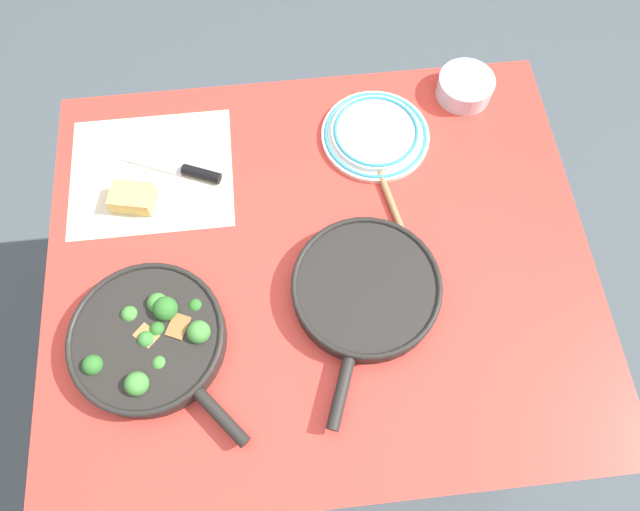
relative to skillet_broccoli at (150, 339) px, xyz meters
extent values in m
plane|color=#424C51|center=(0.33, 0.14, -0.78)|extent=(14.00, 14.00, 0.00)
cube|color=red|center=(0.33, 0.14, -0.04)|extent=(1.11, 0.93, 0.03)
cylinder|color=#BCBCC1|center=(-0.16, -0.26, -0.42)|extent=(0.05, 0.05, 0.72)
cylinder|color=#BCBCC1|center=(0.83, -0.26, -0.42)|extent=(0.05, 0.05, 0.72)
cylinder|color=#BCBCC1|center=(-0.16, 0.54, -0.42)|extent=(0.05, 0.05, 0.72)
cylinder|color=#BCBCC1|center=(0.83, 0.54, -0.42)|extent=(0.05, 0.05, 0.72)
cylinder|color=black|center=(0.00, 0.00, -0.01)|extent=(0.29, 0.29, 0.04)
torus|color=black|center=(0.00, 0.00, 0.02)|extent=(0.29, 0.29, 0.01)
cylinder|color=black|center=(0.13, -0.16, 0.00)|extent=(0.10, 0.11, 0.02)
cylinder|color=#245B1C|center=(0.02, 0.01, -0.01)|extent=(0.01, 0.01, 0.02)
sphere|color=#2D6B28|center=(0.02, 0.01, 0.01)|extent=(0.03, 0.03, 0.03)
cylinder|color=#245B1C|center=(0.09, 0.05, -0.01)|extent=(0.01, 0.01, 0.02)
sphere|color=#2D6B28|center=(0.09, 0.05, 0.01)|extent=(0.03, 0.03, 0.03)
cylinder|color=#2C6823|center=(0.00, 0.00, -0.01)|extent=(0.01, 0.01, 0.02)
sphere|color=#387A33|center=(0.00, 0.00, 0.01)|extent=(0.03, 0.03, 0.03)
cylinder|color=#357027|center=(-0.04, 0.05, -0.01)|extent=(0.01, 0.01, 0.02)
sphere|color=#428438|center=(-0.04, 0.05, 0.01)|extent=(0.03, 0.03, 0.03)
cylinder|color=#357027|center=(-0.02, -0.09, -0.01)|extent=(0.02, 0.02, 0.02)
sphere|color=#428438|center=(-0.02, -0.09, 0.02)|extent=(0.04, 0.04, 0.04)
cylinder|color=#357027|center=(0.09, 0.00, -0.01)|extent=(0.02, 0.02, 0.02)
sphere|color=#428438|center=(0.09, 0.00, 0.02)|extent=(0.04, 0.04, 0.04)
cylinder|color=#357027|center=(0.02, 0.06, -0.01)|extent=(0.01, 0.01, 0.02)
sphere|color=#428438|center=(0.02, 0.06, 0.02)|extent=(0.04, 0.04, 0.04)
cylinder|color=#357027|center=(0.02, -0.05, -0.01)|extent=(0.01, 0.01, 0.02)
sphere|color=#428438|center=(0.02, -0.05, 0.01)|extent=(0.03, 0.03, 0.03)
cylinder|color=#245B1C|center=(-0.10, -0.04, -0.01)|extent=(0.01, 0.01, 0.02)
sphere|color=#2D6B28|center=(-0.10, -0.04, 0.02)|extent=(0.04, 0.04, 0.04)
cylinder|color=#245B1C|center=(0.03, 0.05, -0.01)|extent=(0.02, 0.02, 0.03)
sphere|color=#2D6B28|center=(0.03, 0.05, 0.02)|extent=(0.05, 0.05, 0.05)
cube|color=olive|center=(-0.01, -0.07, 0.00)|extent=(0.04, 0.04, 0.03)
cube|color=#9E703D|center=(0.00, 0.00, 0.00)|extent=(0.05, 0.05, 0.03)
cube|color=olive|center=(0.06, 0.01, 0.00)|extent=(0.05, 0.06, 0.04)
cube|color=olive|center=(0.00, -0.09, 0.00)|extent=(0.05, 0.05, 0.03)
cylinder|color=black|center=(0.42, 0.06, -0.01)|extent=(0.29, 0.29, 0.04)
torus|color=black|center=(0.42, 0.06, 0.01)|extent=(0.29, 0.29, 0.01)
cylinder|color=black|center=(0.34, -0.14, 0.00)|extent=(0.07, 0.13, 0.02)
cylinder|color=#DBC156|center=(0.42, 0.06, -0.01)|extent=(0.24, 0.24, 0.02)
cylinder|color=#996B42|center=(0.49, 0.27, -0.02)|extent=(0.07, 0.31, 0.02)
ellipsoid|color=#996B42|center=(0.53, 0.09, -0.02)|extent=(0.05, 0.07, 0.02)
cube|color=beige|center=(-0.01, 0.38, -0.03)|extent=(0.35, 0.30, 0.00)
cube|color=silver|center=(0.00, 0.41, -0.03)|extent=(0.14, 0.08, 0.01)
cylinder|color=black|center=(0.10, 0.36, -0.02)|extent=(0.09, 0.06, 0.02)
cube|color=#E0C15B|center=(-0.04, 0.31, -0.01)|extent=(0.10, 0.08, 0.04)
cylinder|color=silver|center=(0.49, 0.42, -0.02)|extent=(0.24, 0.24, 0.01)
torus|color=teal|center=(0.49, 0.42, -0.02)|extent=(0.23, 0.23, 0.01)
cylinder|color=silver|center=(0.49, 0.42, -0.01)|extent=(0.20, 0.20, 0.01)
torus|color=teal|center=(0.49, 0.42, -0.01)|extent=(0.19, 0.19, 0.01)
cylinder|color=#B7B7BC|center=(0.71, 0.52, 0.00)|extent=(0.13, 0.13, 0.05)
camera|label=1|loc=(0.29, -0.31, 1.04)|focal=32.00mm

